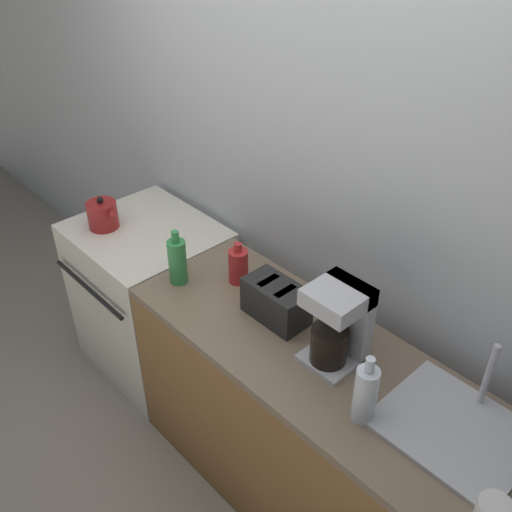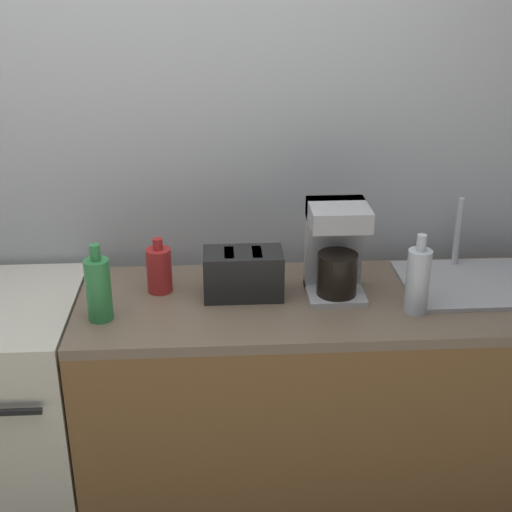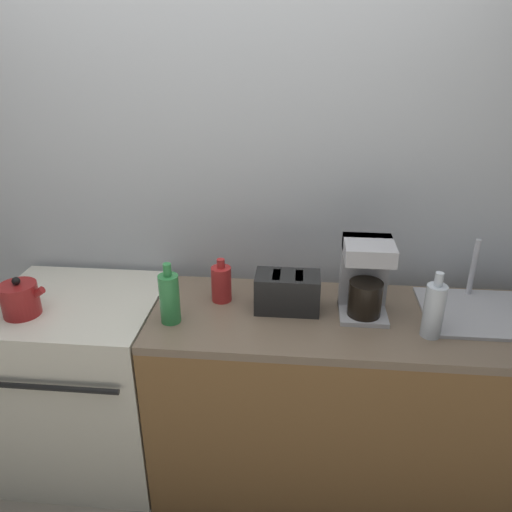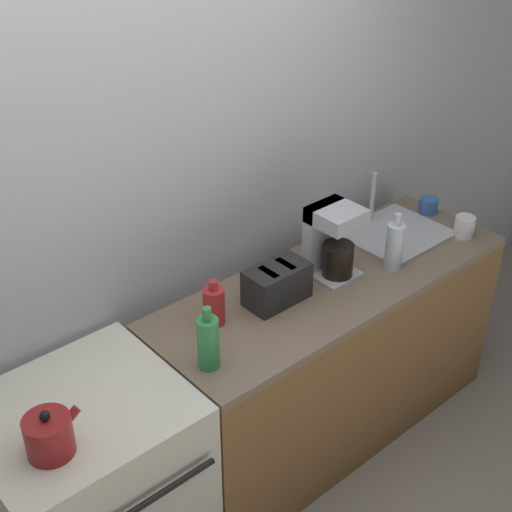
{
  "view_description": "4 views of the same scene",
  "coord_description": "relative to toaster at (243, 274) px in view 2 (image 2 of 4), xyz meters",
  "views": [
    {
      "loc": [
        1.6,
        -0.96,
        2.47
      ],
      "look_at": [
        0.21,
        0.34,
        1.16
      ],
      "focal_mm": 40.0,
      "sensor_mm": 36.0,
      "label": 1
    },
    {
      "loc": [
        0.23,
        -1.91,
        2.04
      ],
      "look_at": [
        0.37,
        0.33,
        1.06
      ],
      "focal_mm": 50.0,
      "sensor_mm": 36.0,
      "label": 2
    },
    {
      "loc": [
        0.37,
        -1.55,
        2.01
      ],
      "look_at": [
        0.18,
        0.39,
        1.13
      ],
      "focal_mm": 35.0,
      "sensor_mm": 36.0,
      "label": 3
    },
    {
      "loc": [
        -1.38,
        -1.47,
        2.66
      ],
      "look_at": [
        0.24,
        0.39,
        1.14
      ],
      "focal_mm": 50.0,
      "sensor_mm": 36.0,
      "label": 4
    }
  ],
  "objects": [
    {
      "name": "wall_back",
      "position": [
        -0.32,
        0.37,
        0.31
      ],
      "size": [
        8.0,
        0.05,
        2.6
      ],
      "color": "silver",
      "rests_on": "ground_plane"
    },
    {
      "name": "counter_block",
      "position": [
        0.31,
        -0.04,
        -0.54
      ],
      "size": [
        1.79,
        0.62,
        0.9
      ],
      "color": "brown",
      "rests_on": "ground_plane"
    },
    {
      "name": "toaster",
      "position": [
        0.0,
        0.0,
        0.0
      ],
      "size": [
        0.28,
        0.15,
        0.17
      ],
      "color": "black",
      "rests_on": "counter_block"
    },
    {
      "name": "coffee_maker",
      "position": [
        0.32,
        0.0,
        0.09
      ],
      "size": [
        0.2,
        0.21,
        0.34
      ],
      "color": "#B7B7BC",
      "rests_on": "counter_block"
    },
    {
      "name": "sink_tray",
      "position": [
        0.82,
        0.04,
        -0.07
      ],
      "size": [
        0.48,
        0.41,
        0.28
      ],
      "color": "#B7B7BC",
      "rests_on": "counter_block"
    },
    {
      "name": "bottle_clear",
      "position": [
        0.58,
        -0.15,
        0.03
      ],
      "size": [
        0.08,
        0.08,
        0.28
      ],
      "color": "silver",
      "rests_on": "counter_block"
    },
    {
      "name": "bottle_green",
      "position": [
        -0.48,
        -0.15,
        0.03
      ],
      "size": [
        0.08,
        0.08,
        0.27
      ],
      "color": "#338C47",
      "rests_on": "counter_block"
    },
    {
      "name": "bottle_red",
      "position": [
        -0.3,
        0.05,
        0.0
      ],
      "size": [
        0.09,
        0.09,
        0.2
      ],
      "color": "#B72828",
      "rests_on": "counter_block"
    }
  ]
}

